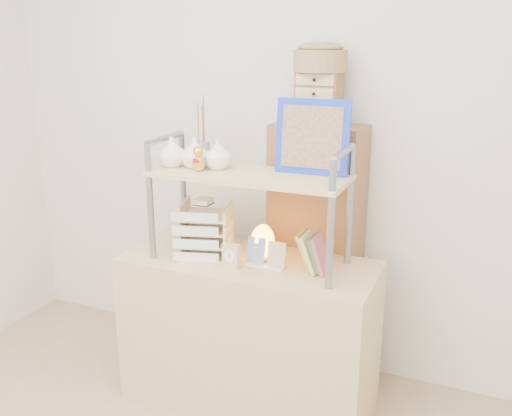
{
  "coord_description": "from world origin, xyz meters",
  "views": [
    {
      "loc": [
        1.02,
        -1.07,
        1.76
      ],
      "look_at": [
        0.04,
        1.2,
        1.01
      ],
      "focal_mm": 40.0,
      "sensor_mm": 36.0,
      "label": 1
    }
  ],
  "objects_px": {
    "cabinet": "(315,255)",
    "desk": "(249,332)",
    "letter_tray": "(205,233)",
    "salt_lamp": "(263,242)"
  },
  "relations": [
    {
      "from": "cabinet",
      "to": "desk",
      "type": "bearing_deg",
      "value": -115.39
    },
    {
      "from": "desk",
      "to": "letter_tray",
      "type": "height_order",
      "value": "letter_tray"
    },
    {
      "from": "desk",
      "to": "salt_lamp",
      "type": "relative_size",
      "value": 6.7
    },
    {
      "from": "desk",
      "to": "cabinet",
      "type": "distance_m",
      "value": 0.52
    },
    {
      "from": "salt_lamp",
      "to": "letter_tray",
      "type": "bearing_deg",
      "value": -169.0
    },
    {
      "from": "cabinet",
      "to": "salt_lamp",
      "type": "xyz_separation_m",
      "value": [
        -0.15,
        -0.35,
        0.17
      ]
    },
    {
      "from": "desk",
      "to": "cabinet",
      "type": "xyz_separation_m",
      "value": [
        0.21,
        0.37,
        0.3
      ]
    },
    {
      "from": "cabinet",
      "to": "letter_tray",
      "type": "distance_m",
      "value": 0.61
    },
    {
      "from": "desk",
      "to": "letter_tray",
      "type": "xyz_separation_m",
      "value": [
        -0.21,
        -0.03,
        0.49
      ]
    },
    {
      "from": "letter_tray",
      "to": "cabinet",
      "type": "bearing_deg",
      "value": 43.34
    }
  ]
}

